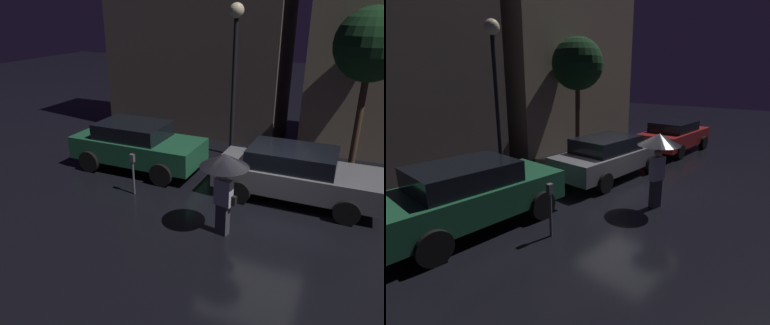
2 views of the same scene
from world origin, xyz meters
TOP-DOWN VIEW (x-y plane):
  - ground_plane at (0.00, 0.00)m, footprint 60.00×60.00m
  - building_facade_left at (-4.33, 6.50)m, footprint 7.10×3.00m
  - parked_car_green at (-4.31, 1.39)m, footprint 4.14×1.96m
  - parked_car_grey at (0.68, 1.29)m, footprint 4.32×1.90m
  - pedestrian_with_umbrella at (-0.50, -1.15)m, footprint 1.08×1.08m
  - parking_meter at (-3.42, -0.27)m, footprint 0.12×0.10m
  - street_lamp_near at (-1.95, 3.78)m, footprint 0.47×0.47m
  - street_tree at (2.01, 3.95)m, footprint 2.10×2.10m

SIDE VIEW (x-z plane):
  - ground_plane at x=0.00m, z-range 0.00..0.00m
  - parking_meter at x=-3.42m, z-range 0.15..1.34m
  - parked_car_grey at x=0.68m, z-range 0.04..1.46m
  - parked_car_green at x=-4.31m, z-range 0.05..1.56m
  - pedestrian_with_umbrella at x=-0.50m, z-range 0.61..2.58m
  - street_lamp_near at x=-1.95m, z-range 1.11..6.11m
  - street_tree at x=2.01m, z-range 1.38..6.30m
  - building_facade_left at x=-4.33m, z-range 0.00..8.11m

